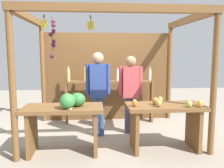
# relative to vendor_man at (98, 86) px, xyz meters

# --- Properties ---
(ground_plane) EXTENTS (12.00, 12.00, 0.00)m
(ground_plane) POSITION_rel_vendor_man_xyz_m (0.26, 0.07, -1.00)
(ground_plane) COLOR gray
(ground_plane) RESTS_ON ground
(market_stall) EXTENTS (3.20, 2.29, 2.35)m
(market_stall) POSITION_rel_vendor_man_xyz_m (0.25, 0.56, 0.39)
(market_stall) COLOR brown
(market_stall) RESTS_ON ground
(fruit_counter_left) EXTENTS (1.29, 0.64, 1.02)m
(fruit_counter_left) POSITION_rel_vendor_man_xyz_m (-0.55, -0.77, -0.37)
(fruit_counter_left) COLOR brown
(fruit_counter_left) RESTS_ON ground
(fruit_counter_right) EXTENTS (1.29, 0.64, 0.91)m
(fruit_counter_right) POSITION_rel_vendor_man_xyz_m (1.11, -0.76, -0.43)
(fruit_counter_right) COLOR brown
(fruit_counter_right) RESTS_ON ground
(bottle_shelf_unit) EXTENTS (2.05, 0.22, 1.34)m
(bottle_shelf_unit) POSITION_rel_vendor_man_xyz_m (0.28, 0.88, -0.20)
(bottle_shelf_unit) COLOR brown
(bottle_shelf_unit) RESTS_ON ground
(vendor_man) EXTENTS (0.48, 0.22, 1.66)m
(vendor_man) POSITION_rel_vendor_man_xyz_m (0.00, 0.00, 0.00)
(vendor_man) COLOR #334B7D
(vendor_man) RESTS_ON ground
(vendor_woman) EXTENTS (0.48, 0.21, 1.58)m
(vendor_woman) POSITION_rel_vendor_man_xyz_m (0.66, 0.12, -0.05)
(vendor_woman) COLOR #3F3F61
(vendor_woman) RESTS_ON ground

